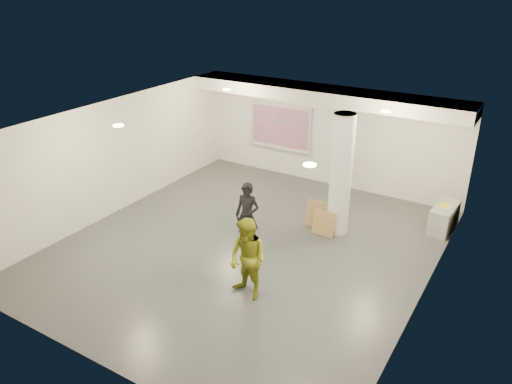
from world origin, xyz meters
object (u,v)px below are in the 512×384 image
Objects in this scene: credenza at (444,218)px; woman at (247,216)px; column at (341,175)px; man at (248,259)px; projection_screen at (280,127)px.

credenza is 4.95m from woman.
woman is (-1.51, -1.76, -0.71)m from column.
woman is at bearing -135.40° from credenza.
man is (-0.46, -3.42, -0.66)m from column.
man reaches higher than credenza.
column is 2.68× the size of credenza.
man is (2.64, -6.08, -0.69)m from projection_screen.
woman is 0.94× the size of man.
credenza is (5.32, -1.20, -1.20)m from projection_screen.
credenza is (2.22, 1.45, -1.17)m from column.
column is 4.08m from projection_screen.
man is (1.06, -1.66, 0.05)m from woman.
credenza is 0.71× the size of woman.
man is at bearing -114.85° from credenza.
credenza is at bearing -12.75° from projection_screen.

